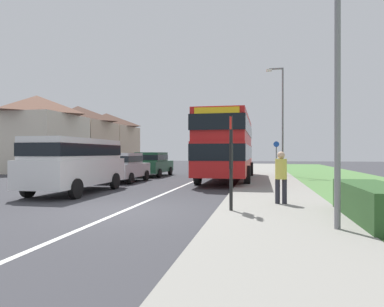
{
  "coord_description": "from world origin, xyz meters",
  "views": [
    {
      "loc": [
        3.77,
        -8.95,
        1.63
      ],
      "look_at": [
        0.74,
        6.03,
        1.6
      ],
      "focal_mm": 32.0,
      "sensor_mm": 36.0,
      "label": 1
    }
  ],
  "objects_px": {
    "street_lamp_near": "(332,9)",
    "pedestrian_at_stop": "(281,175)",
    "double_decker_bus": "(227,144)",
    "cycle_route_sign": "(276,155)",
    "parked_car_dark_green": "(152,163)",
    "parked_car_silver": "(123,166)",
    "bus_stop_sign": "(231,156)",
    "parked_van_white": "(76,161)",
    "street_lamp_mid": "(281,114)"
  },
  "relations": [
    {
      "from": "bus_stop_sign",
      "to": "street_lamp_mid",
      "type": "distance_m",
      "value": 15.1
    },
    {
      "from": "street_lamp_near",
      "to": "street_lamp_mid",
      "type": "height_order",
      "value": "street_lamp_near"
    },
    {
      "from": "bus_stop_sign",
      "to": "parked_van_white",
      "type": "bearing_deg",
      "value": 150.91
    },
    {
      "from": "parked_car_silver",
      "to": "bus_stop_sign",
      "type": "distance_m",
      "value": 11.2
    },
    {
      "from": "pedestrian_at_stop",
      "to": "cycle_route_sign",
      "type": "xyz_separation_m",
      "value": [
        0.58,
        16.75,
        0.45
      ]
    },
    {
      "from": "bus_stop_sign",
      "to": "street_lamp_mid",
      "type": "relative_size",
      "value": 0.35
    },
    {
      "from": "parked_van_white",
      "to": "street_lamp_near",
      "type": "height_order",
      "value": "street_lamp_near"
    },
    {
      "from": "parked_car_silver",
      "to": "street_lamp_mid",
      "type": "relative_size",
      "value": 0.53
    },
    {
      "from": "parked_van_white",
      "to": "bus_stop_sign",
      "type": "xyz_separation_m",
      "value": [
        6.6,
        -3.67,
        0.23
      ]
    },
    {
      "from": "bus_stop_sign",
      "to": "cycle_route_sign",
      "type": "xyz_separation_m",
      "value": [
        1.93,
        18.21,
        -0.11
      ]
    },
    {
      "from": "double_decker_bus",
      "to": "bus_stop_sign",
      "type": "distance_m",
      "value": 11.0
    },
    {
      "from": "pedestrian_at_stop",
      "to": "cycle_route_sign",
      "type": "relative_size",
      "value": 0.66
    },
    {
      "from": "double_decker_bus",
      "to": "bus_stop_sign",
      "type": "bearing_deg",
      "value": -84.02
    },
    {
      "from": "double_decker_bus",
      "to": "cycle_route_sign",
      "type": "height_order",
      "value": "double_decker_bus"
    },
    {
      "from": "double_decker_bus",
      "to": "parked_car_dark_green",
      "type": "relative_size",
      "value": 2.27
    },
    {
      "from": "pedestrian_at_stop",
      "to": "street_lamp_near",
      "type": "distance_m",
      "value": 4.84
    },
    {
      "from": "pedestrian_at_stop",
      "to": "street_lamp_mid",
      "type": "height_order",
      "value": "street_lamp_mid"
    },
    {
      "from": "street_lamp_near",
      "to": "pedestrian_at_stop",
      "type": "bearing_deg",
      "value": 104.0
    },
    {
      "from": "parked_car_silver",
      "to": "street_lamp_mid",
      "type": "bearing_deg",
      "value": 33.23
    },
    {
      "from": "parked_car_dark_green",
      "to": "double_decker_bus",
      "type": "bearing_deg",
      "value": -27.58
    },
    {
      "from": "double_decker_bus",
      "to": "parked_car_dark_green",
      "type": "distance_m",
      "value": 6.34
    },
    {
      "from": "parked_van_white",
      "to": "street_lamp_near",
      "type": "xyz_separation_m",
      "value": [
        8.76,
        -5.44,
        3.18
      ]
    },
    {
      "from": "parked_van_white",
      "to": "bus_stop_sign",
      "type": "height_order",
      "value": "bus_stop_sign"
    },
    {
      "from": "parked_van_white",
      "to": "street_lamp_near",
      "type": "bearing_deg",
      "value": -31.87
    },
    {
      "from": "double_decker_bus",
      "to": "street_lamp_mid",
      "type": "height_order",
      "value": "street_lamp_mid"
    },
    {
      "from": "parked_van_white",
      "to": "parked_car_silver",
      "type": "relative_size",
      "value": 1.35
    },
    {
      "from": "bus_stop_sign",
      "to": "cycle_route_sign",
      "type": "relative_size",
      "value": 1.03
    },
    {
      "from": "parked_van_white",
      "to": "street_lamp_mid",
      "type": "relative_size",
      "value": 0.72
    },
    {
      "from": "double_decker_bus",
      "to": "street_lamp_near",
      "type": "xyz_separation_m",
      "value": [
        3.3,
        -12.7,
        2.35
      ]
    },
    {
      "from": "pedestrian_at_stop",
      "to": "bus_stop_sign",
      "type": "bearing_deg",
      "value": -132.83
    },
    {
      "from": "cycle_route_sign",
      "to": "street_lamp_mid",
      "type": "relative_size",
      "value": 0.34
    },
    {
      "from": "parked_car_silver",
      "to": "cycle_route_sign",
      "type": "height_order",
      "value": "cycle_route_sign"
    },
    {
      "from": "parked_car_dark_green",
      "to": "pedestrian_at_stop",
      "type": "xyz_separation_m",
      "value": [
        8.01,
        -12.35,
        0.06
      ]
    },
    {
      "from": "pedestrian_at_stop",
      "to": "double_decker_bus",
      "type": "bearing_deg",
      "value": 104.77
    },
    {
      "from": "parked_van_white",
      "to": "cycle_route_sign",
      "type": "relative_size",
      "value": 2.11
    },
    {
      "from": "pedestrian_at_stop",
      "to": "parked_car_silver",
      "type": "bearing_deg",
      "value": 137.39
    },
    {
      "from": "street_lamp_near",
      "to": "cycle_route_sign",
      "type": "bearing_deg",
      "value": 90.64
    },
    {
      "from": "double_decker_bus",
      "to": "parked_car_silver",
      "type": "distance_m",
      "value": 6.09
    },
    {
      "from": "double_decker_bus",
      "to": "cycle_route_sign",
      "type": "distance_m",
      "value": 7.94
    },
    {
      "from": "pedestrian_at_stop",
      "to": "bus_stop_sign",
      "type": "distance_m",
      "value": 2.07
    },
    {
      "from": "bus_stop_sign",
      "to": "street_lamp_mid",
      "type": "xyz_separation_m",
      "value": [
        2.1,
        14.71,
        2.68
      ]
    },
    {
      "from": "parked_car_dark_green",
      "to": "street_lamp_mid",
      "type": "distance_m",
      "value": 9.4
    },
    {
      "from": "parked_car_dark_green",
      "to": "street_lamp_near",
      "type": "distance_m",
      "value": 18.25
    },
    {
      "from": "pedestrian_at_stop",
      "to": "bus_stop_sign",
      "type": "height_order",
      "value": "bus_stop_sign"
    },
    {
      "from": "pedestrian_at_stop",
      "to": "cycle_route_sign",
      "type": "bearing_deg",
      "value": 88.01
    },
    {
      "from": "parked_car_silver",
      "to": "street_lamp_mid",
      "type": "xyz_separation_m",
      "value": [
        8.85,
        5.8,
        3.33
      ]
    },
    {
      "from": "double_decker_bus",
      "to": "street_lamp_near",
      "type": "distance_m",
      "value": 13.33
    },
    {
      "from": "double_decker_bus",
      "to": "street_lamp_near",
      "type": "bearing_deg",
      "value": -75.43
    },
    {
      "from": "cycle_route_sign",
      "to": "street_lamp_mid",
      "type": "xyz_separation_m",
      "value": [
        0.16,
        -3.5,
        2.79
      ]
    },
    {
      "from": "street_lamp_mid",
      "to": "double_decker_bus",
      "type": "bearing_deg",
      "value": -130.6
    }
  ]
}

